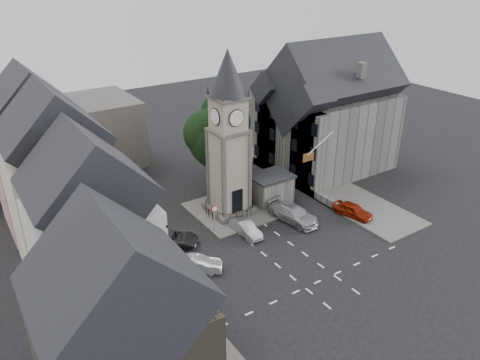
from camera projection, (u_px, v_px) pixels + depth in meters
ground at (277, 249)px, 41.41m from camera, size 120.00×120.00×0.00m
pavement_west at (117, 260)px, 39.70m from camera, size 6.00×30.00×0.14m
pavement_east at (318, 183)px, 53.36m from camera, size 6.00×26.00×0.14m
central_island at (242, 207)px, 48.15m from camera, size 10.00×8.00×0.16m
road_markings at (319, 281)px, 37.27m from camera, size 20.00×8.00×0.01m
clock_tower at (228, 136)px, 43.93m from camera, size 4.86×4.86×16.25m
stone_shelter at (271, 188)px, 48.78m from camera, size 4.30×3.30×3.08m
town_tree at (219, 129)px, 49.19m from camera, size 7.20×7.20×10.80m
warning_sign_post at (215, 213)px, 43.05m from camera, size 0.70×0.19×2.85m
terrace_pink at (40, 159)px, 42.94m from camera, size 8.10×7.60×12.80m
terrace_cream at (63, 192)px, 36.91m from camera, size 8.10×7.60×12.80m
terrace_tudor at (95, 243)px, 31.05m from camera, size 8.10×7.60×12.00m
building_sw_stone at (124, 347)px, 23.89m from camera, size 8.60×7.60×10.40m
backdrop_west at (52, 140)px, 54.83m from camera, size 20.00×10.00×8.00m
east_building at (328, 118)px, 54.73m from camera, size 14.40×11.40×12.60m
east_boundary_wall at (288, 179)px, 53.32m from camera, size 0.40×16.00×0.90m
flagpole at (320, 143)px, 45.37m from camera, size 3.68×0.10×2.74m
car_west_blue at (171, 272)px, 37.11m from camera, size 4.75×2.84×1.51m
car_west_silver at (197, 264)px, 38.18m from camera, size 4.18×3.39×1.34m
car_west_grey at (172, 239)px, 41.69m from camera, size 5.11×4.49×1.31m
car_island_silver at (246, 228)px, 43.31m from camera, size 1.44×3.86×1.26m
car_island_east at (293, 214)px, 45.47m from camera, size 3.20×5.76×1.58m
car_east_red at (353, 210)px, 46.34m from camera, size 2.47×4.29×1.37m
pedestrian at (320, 189)px, 50.22m from camera, size 0.64×0.47×1.62m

